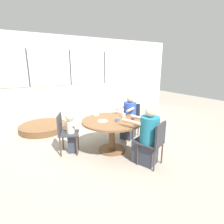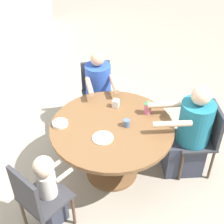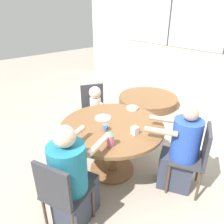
{
  "view_description": "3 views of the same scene",
  "coord_description": "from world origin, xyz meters",
  "px_view_note": "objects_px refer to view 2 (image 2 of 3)",
  "views": [
    {
      "loc": [
        -1.79,
        -3.13,
        1.86
      ],
      "look_at": [
        0.0,
        0.0,
        0.89
      ],
      "focal_mm": 28.0,
      "sensor_mm": 36.0,
      "label": 1
    },
    {
      "loc": [
        -2.38,
        -0.76,
        2.81
      ],
      "look_at": [
        0.0,
        0.0,
        0.89
      ],
      "focal_mm": 50.0,
      "sensor_mm": 36.0,
      "label": 2
    },
    {
      "loc": [
        1.79,
        -1.56,
        2.07
      ],
      "look_at": [
        0.0,
        0.0,
        0.89
      ],
      "focal_mm": 35.0,
      "sensor_mm": 36.0,
      "label": 3
    }
  ],
  "objects_px": {
    "chair_for_man_blue_shirt": "(97,88)",
    "chair_for_toddler": "(36,197)",
    "bowl_white_shallow": "(60,124)",
    "milk_carton_small": "(116,103)",
    "person_toddler": "(50,191)",
    "person_woman_green_shirt": "(189,136)",
    "chair_for_woman_green_shirt": "(205,135)",
    "sippy_cup": "(148,107)",
    "person_man_blue_shirt": "(99,97)",
    "coffee_mug": "(127,123)"
  },
  "relations": [
    {
      "from": "bowl_white_shallow",
      "to": "coffee_mug",
      "type": "bearing_deg",
      "value": -73.35
    },
    {
      "from": "chair_for_man_blue_shirt",
      "to": "milk_carton_small",
      "type": "distance_m",
      "value": 0.75
    },
    {
      "from": "chair_for_toddler",
      "to": "milk_carton_small",
      "type": "distance_m",
      "value": 1.34
    },
    {
      "from": "chair_for_woman_green_shirt",
      "to": "person_man_blue_shirt",
      "type": "bearing_deg",
      "value": 53.24
    },
    {
      "from": "chair_for_toddler",
      "to": "coffee_mug",
      "type": "distance_m",
      "value": 1.15
    },
    {
      "from": "bowl_white_shallow",
      "to": "milk_carton_small",
      "type": "bearing_deg",
      "value": -43.57
    },
    {
      "from": "chair_for_toddler",
      "to": "sippy_cup",
      "type": "relative_size",
      "value": 5.09
    },
    {
      "from": "person_toddler",
      "to": "sippy_cup",
      "type": "xyz_separation_m",
      "value": [
        1.12,
        -0.65,
        0.34
      ]
    },
    {
      "from": "chair_for_man_blue_shirt",
      "to": "chair_for_toddler",
      "type": "xyz_separation_m",
      "value": [
        -1.83,
        -0.09,
        0.0
      ]
    },
    {
      "from": "chair_for_woman_green_shirt",
      "to": "chair_for_toddler",
      "type": "bearing_deg",
      "value": 112.43
    },
    {
      "from": "person_woman_green_shirt",
      "to": "milk_carton_small",
      "type": "relative_size",
      "value": 12.63
    },
    {
      "from": "chair_for_man_blue_shirt",
      "to": "person_toddler",
      "type": "height_order",
      "value": "person_toddler"
    },
    {
      "from": "person_man_blue_shirt",
      "to": "milk_carton_small",
      "type": "distance_m",
      "value": 0.61
    },
    {
      "from": "chair_for_man_blue_shirt",
      "to": "bowl_white_shallow",
      "type": "xyz_separation_m",
      "value": [
        -1.05,
        0.02,
        0.2
      ]
    },
    {
      "from": "bowl_white_shallow",
      "to": "chair_for_woman_green_shirt",
      "type": "bearing_deg",
      "value": -70.21
    },
    {
      "from": "chair_for_woman_green_shirt",
      "to": "coffee_mug",
      "type": "bearing_deg",
      "value": 90.64
    },
    {
      "from": "person_woman_green_shirt",
      "to": "chair_for_toddler",
      "type": "bearing_deg",
      "value": 114.57
    },
    {
      "from": "chair_for_woman_green_shirt",
      "to": "sippy_cup",
      "type": "bearing_deg",
      "value": 73.22
    },
    {
      "from": "chair_for_toddler",
      "to": "milk_carton_small",
      "type": "bearing_deg",
      "value": 98.21
    },
    {
      "from": "chair_for_toddler",
      "to": "person_man_blue_shirt",
      "type": "relative_size",
      "value": 0.79
    },
    {
      "from": "person_toddler",
      "to": "coffee_mug",
      "type": "height_order",
      "value": "person_toddler"
    },
    {
      "from": "sippy_cup",
      "to": "chair_for_toddler",
      "type": "bearing_deg",
      "value": 150.53
    },
    {
      "from": "chair_for_man_blue_shirt",
      "to": "bowl_white_shallow",
      "type": "height_order",
      "value": "chair_for_man_blue_shirt"
    },
    {
      "from": "sippy_cup",
      "to": "milk_carton_small",
      "type": "height_order",
      "value": "sippy_cup"
    },
    {
      "from": "chair_for_woman_green_shirt",
      "to": "chair_for_man_blue_shirt",
      "type": "xyz_separation_m",
      "value": [
        0.52,
        1.45,
        0.0
      ]
    },
    {
      "from": "sippy_cup",
      "to": "milk_carton_small",
      "type": "relative_size",
      "value": 1.89
    },
    {
      "from": "coffee_mug",
      "to": "chair_for_man_blue_shirt",
      "type": "bearing_deg",
      "value": 37.21
    },
    {
      "from": "chair_for_man_blue_shirt",
      "to": "person_woman_green_shirt",
      "type": "distance_m",
      "value": 1.42
    },
    {
      "from": "coffee_mug",
      "to": "bowl_white_shallow",
      "type": "height_order",
      "value": "coffee_mug"
    },
    {
      "from": "sippy_cup",
      "to": "bowl_white_shallow",
      "type": "xyz_separation_m",
      "value": [
        -0.47,
        0.83,
        -0.07
      ]
    },
    {
      "from": "chair_for_man_blue_shirt",
      "to": "chair_for_woman_green_shirt",
      "type": "bearing_deg",
      "value": 131.25
    },
    {
      "from": "person_toddler",
      "to": "coffee_mug",
      "type": "xyz_separation_m",
      "value": [
        0.85,
        -0.49,
        0.29
      ]
    },
    {
      "from": "chair_for_toddler",
      "to": "person_woman_green_shirt",
      "type": "height_order",
      "value": "person_woman_green_shirt"
    },
    {
      "from": "person_woman_green_shirt",
      "to": "sippy_cup",
      "type": "relative_size",
      "value": 6.68
    },
    {
      "from": "person_woman_green_shirt",
      "to": "coffee_mug",
      "type": "bearing_deg",
      "value": 90.79
    },
    {
      "from": "person_toddler",
      "to": "coffee_mug",
      "type": "bearing_deg",
      "value": 83.32
    },
    {
      "from": "person_toddler",
      "to": "milk_carton_small",
      "type": "distance_m",
      "value": 1.2
    },
    {
      "from": "chair_for_woman_green_shirt",
      "to": "sippy_cup",
      "type": "relative_size",
      "value": 5.09
    },
    {
      "from": "chair_for_toddler",
      "to": "coffee_mug",
      "type": "relative_size",
      "value": 11.38
    },
    {
      "from": "chair_for_toddler",
      "to": "sippy_cup",
      "type": "xyz_separation_m",
      "value": [
        1.26,
        -0.71,
        0.27
      ]
    },
    {
      "from": "person_toddler",
      "to": "bowl_white_shallow",
      "type": "relative_size",
      "value": 5.53
    },
    {
      "from": "chair_for_man_blue_shirt",
      "to": "person_man_blue_shirt",
      "type": "relative_size",
      "value": 0.79
    },
    {
      "from": "person_woman_green_shirt",
      "to": "milk_carton_small",
      "type": "distance_m",
      "value": 0.89
    },
    {
      "from": "chair_for_man_blue_shirt",
      "to": "person_man_blue_shirt",
      "type": "xyz_separation_m",
      "value": [
        -0.15,
        -0.08,
        -0.03
      ]
    },
    {
      "from": "coffee_mug",
      "to": "person_woman_green_shirt",
      "type": "bearing_deg",
      "value": -67.55
    },
    {
      "from": "sippy_cup",
      "to": "chair_for_man_blue_shirt",
      "type": "bearing_deg",
      "value": 54.57
    },
    {
      "from": "coffee_mug",
      "to": "sippy_cup",
      "type": "bearing_deg",
      "value": -30.15
    },
    {
      "from": "chair_for_woman_green_shirt",
      "to": "person_toddler",
      "type": "xyz_separation_m",
      "value": [
        -1.18,
        1.3,
        -0.06
      ]
    },
    {
      "from": "chair_for_man_blue_shirt",
      "to": "milk_carton_small",
      "type": "relative_size",
      "value": 9.62
    },
    {
      "from": "person_man_blue_shirt",
      "to": "coffee_mug",
      "type": "relative_size",
      "value": 14.43
    }
  ]
}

